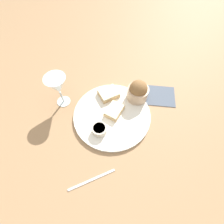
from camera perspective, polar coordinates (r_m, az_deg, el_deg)
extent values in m
plane|color=#93704C|center=(0.78, 0.00, -1.30)|extent=(4.00, 4.00, 0.00)
cylinder|color=silver|center=(0.78, 0.00, -1.04)|extent=(0.34, 0.34, 0.01)
cylinder|color=tan|center=(0.81, 8.34, 6.09)|extent=(0.10, 0.10, 0.06)
sphere|color=brown|center=(0.78, 8.61, 7.43)|extent=(0.08, 0.08, 0.08)
cylinder|color=beige|center=(0.72, -4.13, -5.69)|extent=(0.06, 0.06, 0.03)
cylinder|color=tan|center=(0.71, -4.18, -5.31)|extent=(0.05, 0.05, 0.01)
cube|color=tan|center=(0.82, -1.12, 5.89)|extent=(0.09, 0.08, 0.02)
cube|color=beige|center=(0.81, -1.13, 6.45)|extent=(0.09, 0.08, 0.01)
cube|color=tan|center=(0.77, 0.72, 0.29)|extent=(0.10, 0.10, 0.02)
cube|color=beige|center=(0.76, 0.73, 0.81)|extent=(0.10, 0.09, 0.01)
cylinder|color=silver|center=(0.85, -15.48, 3.40)|extent=(0.06, 0.06, 0.01)
cylinder|color=silver|center=(0.82, -16.06, 4.83)|extent=(0.01, 0.01, 0.07)
cone|color=silver|center=(0.77, -17.46, 8.27)|extent=(0.09, 0.09, 0.09)
cube|color=#4C5666|center=(0.87, 15.34, 5.20)|extent=(0.18, 0.17, 0.01)
cube|color=silver|center=(0.69, -6.64, -21.10)|extent=(0.18, 0.02, 0.01)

